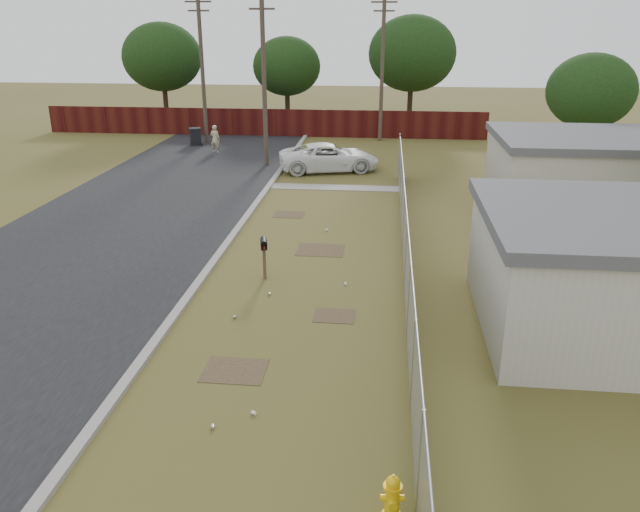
# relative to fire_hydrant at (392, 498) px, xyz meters

# --- Properties ---
(ground) EXTENTS (120.00, 120.00, 0.00)m
(ground) POSITION_rel_fire_hydrant_xyz_m (-2.70, 9.08, -0.39)
(ground) COLOR brown
(ground) RESTS_ON ground
(street) EXTENTS (15.10, 60.00, 0.12)m
(street) POSITION_rel_fire_hydrant_xyz_m (-9.46, 17.13, -0.38)
(street) COLOR black
(street) RESTS_ON ground
(chainlink_fence) EXTENTS (0.10, 27.06, 2.02)m
(chainlink_fence) POSITION_rel_fire_hydrant_xyz_m (0.42, 10.11, 0.40)
(chainlink_fence) COLOR gray
(chainlink_fence) RESTS_ON ground
(privacy_fence) EXTENTS (30.00, 0.12, 1.80)m
(privacy_fence) POSITION_rel_fire_hydrant_xyz_m (-8.70, 34.08, 0.51)
(privacy_fence) COLOR #42130E
(privacy_fence) RESTS_ON ground
(utility_poles) EXTENTS (12.60, 8.24, 9.00)m
(utility_poles) POSITION_rel_fire_hydrant_xyz_m (-6.37, 29.75, 4.30)
(utility_poles) COLOR #4D4033
(utility_poles) RESTS_ON ground
(houses) EXTENTS (9.30, 17.24, 3.10)m
(houses) POSITION_rel_fire_hydrant_xyz_m (7.00, 12.22, 1.17)
(houses) COLOR #BDB8AB
(houses) RESTS_ON ground
(horizon_trees) EXTENTS (33.32, 31.94, 7.78)m
(horizon_trees) POSITION_rel_fire_hydrant_xyz_m (-1.86, 32.64, 4.24)
(horizon_trees) COLOR #312316
(horizon_trees) RESTS_ON ground
(fire_hydrant) EXTENTS (0.38, 0.38, 0.84)m
(fire_hydrant) POSITION_rel_fire_hydrant_xyz_m (0.00, 0.00, 0.00)
(fire_hydrant) COLOR yellow
(fire_hydrant) RESTS_ON ground
(mailbox) EXTENTS (0.30, 0.56, 1.29)m
(mailbox) POSITION_rel_fire_hydrant_xyz_m (-3.82, 9.43, 0.63)
(mailbox) COLOR brown
(mailbox) RESTS_ON ground
(pickup_truck) EXTENTS (5.57, 3.62, 1.43)m
(pickup_truck) POSITION_rel_fire_hydrant_xyz_m (-3.20, 24.08, 0.32)
(pickup_truck) COLOR white
(pickup_truck) RESTS_ON ground
(pedestrian) EXTENTS (0.67, 0.51, 1.63)m
(pedestrian) POSITION_rel_fire_hydrant_xyz_m (-10.32, 28.09, 0.42)
(pedestrian) COLOR tan
(pedestrian) RESTS_ON ground
(trash_bin) EXTENTS (0.94, 0.91, 1.08)m
(trash_bin) POSITION_rel_fire_hydrant_xyz_m (-12.19, 30.28, 0.16)
(trash_bin) COLOR black
(trash_bin) RESTS_ON ground
(scattered_litter) EXTENTS (2.87, 12.35, 0.07)m
(scattered_litter) POSITION_rel_fire_hydrant_xyz_m (-2.91, 7.11, -0.35)
(scattered_litter) COLOR white
(scattered_litter) RESTS_ON ground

